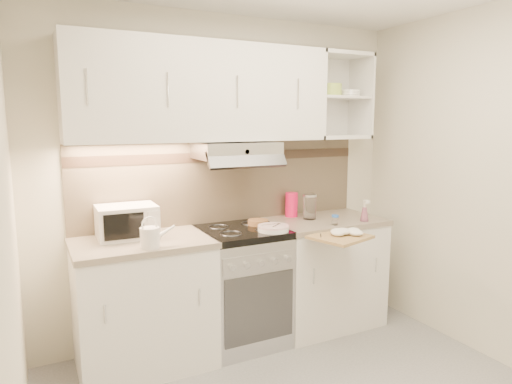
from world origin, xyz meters
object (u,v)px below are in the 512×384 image
Objects in this scene: spray_bottle at (365,212)px; watering_can at (151,236)px; glass_jar at (310,207)px; cutting_board at (340,237)px; plate_stack at (273,228)px; electric_range at (242,286)px; microwave at (127,222)px; pink_pitcher at (292,205)px.

watering_can is at bearing -167.25° from spray_bottle.
glass_jar is 0.52m from cutting_board.
cutting_board is at bearing -17.88° from watering_can.
watering_can is 1.33m from cutting_board.
plate_stack is at bearing -5.40° from watering_can.
electric_range is 4.92× the size of spray_bottle.
spray_bottle is (1.81, -0.33, -0.04)m from microwave.
microwave is at bearing 171.89° from electric_range.
microwave reaches higher than cutting_board.
watering_can is 1.18× the size of pink_pitcher.
watering_can is (0.08, -0.34, -0.04)m from microwave.
electric_range is 0.84m from glass_jar.
pink_pitcher is 0.17m from glass_jar.
glass_jar is at bearing 3.11° from watering_can.
pink_pitcher is at bearing 117.78° from glass_jar.
spray_bottle is 0.48× the size of cutting_board.
spray_bottle is at bearing 12.53° from cutting_board.
microwave is 1.46m from glass_jar.
spray_bottle is 0.49m from cutting_board.
pink_pitcher is 1.12× the size of spray_bottle.
plate_stack is 0.52m from glass_jar.
pink_pitcher is (0.56, 0.20, 0.55)m from electric_range.
cutting_board is at bearing -97.50° from glass_jar.
watering_can reaches higher than spray_bottle.
watering_can is (-0.74, -0.22, 0.52)m from electric_range.
plate_stack is 0.82m from spray_bottle.
glass_jar is (0.47, 0.23, 0.08)m from plate_stack.
spray_bottle is (0.43, -0.42, -0.03)m from pink_pitcher.
electric_range is 1.14m from spray_bottle.
electric_range is at bearing 133.36° from plate_stack.
watering_can reaches higher than cutting_board.
electric_range is 2.24× the size of microwave.
cutting_board is (1.39, -0.57, -0.14)m from microwave.
plate_stack is at bearing -15.53° from microwave.
microwave is at bearing 141.06° from cutting_board.
microwave reaches higher than spray_bottle.
microwave reaches higher than pink_pitcher.
cutting_board is (-0.07, -0.50, -0.13)m from glass_jar.
cutting_board is at bearing -21.02° from microwave.
plate_stack is 0.60× the size of cutting_board.
pink_pitcher and glass_jar have the same top height.
watering_can is at bearing -177.54° from plate_stack.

